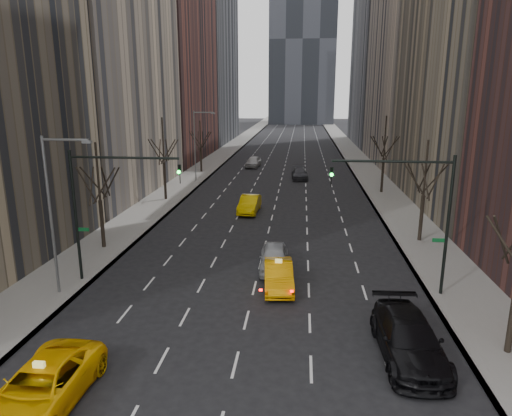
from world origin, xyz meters
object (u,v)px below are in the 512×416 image
(taxi_suv, at_px, (42,387))
(silver_sedan_ahead, at_px, (274,258))
(parked_suv_black, at_px, (409,339))
(taxi_sedan, at_px, (278,275))

(taxi_suv, xyz_separation_m, silver_sedan_ahead, (7.70, 14.52, -0.02))
(silver_sedan_ahead, xyz_separation_m, parked_suv_black, (6.51, -9.80, 0.11))
(taxi_sedan, height_order, silver_sedan_ahead, silver_sedan_ahead)
(silver_sedan_ahead, relative_size, parked_suv_black, 0.75)
(taxi_sedan, xyz_separation_m, parked_suv_black, (6.07, -6.90, 0.12))
(taxi_suv, bearing_deg, parked_suv_black, 19.25)
(silver_sedan_ahead, bearing_deg, parked_suv_black, -58.86)
(silver_sedan_ahead, bearing_deg, taxi_sedan, -83.93)
(taxi_suv, distance_m, silver_sedan_ahead, 16.44)
(taxi_suv, relative_size, taxi_sedan, 1.24)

